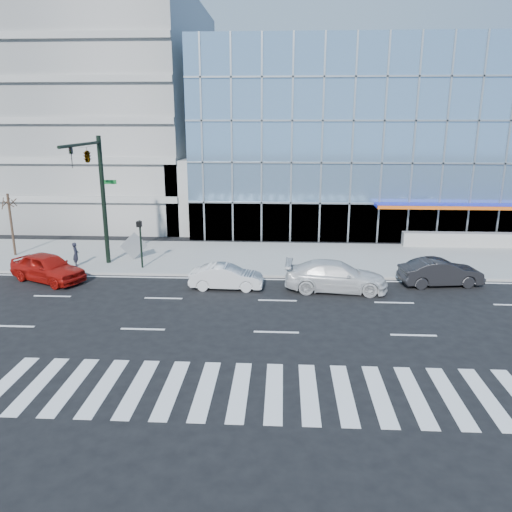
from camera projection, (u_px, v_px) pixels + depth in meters
The scene contains 15 objects.
ground at pixel (277, 300), 25.93m from camera, with size 160.00×160.00×0.00m, color black.
sidewalk at pixel (279, 258), 33.61m from camera, with size 120.00×8.00×0.15m, color gray.
theatre_building at pixel (426, 136), 48.23m from camera, with size 42.00×26.00×15.00m, color #79A1C9.
parking_garage at pixel (80, 110), 49.34m from camera, with size 24.00×24.00×20.00m, color gray.
ramp_block at pixel (211, 193), 42.77m from camera, with size 6.00×8.00×6.00m, color gray.
tower_backdrop at pixel (115, 32), 88.49m from camera, with size 14.00×14.00×48.00m, color gray.
traffic_signal at pixel (92, 171), 29.26m from camera, with size 1.14×5.74×8.00m.
ped_signal_post at pixel (140, 237), 30.56m from camera, with size 0.30×0.33×3.00m.
street_tree_near at pixel (8, 202), 33.08m from camera, with size 1.10×1.10×4.23m.
white_suv at pixel (336, 276), 27.28m from camera, with size 2.27×5.58×1.62m, color silver.
white_sedan at pixel (226, 277), 27.63m from camera, with size 1.41×4.06×1.34m, color silver.
dark_sedan at pixel (441, 272), 28.14m from camera, with size 1.59×4.57×1.50m, color black.
red_sedan at pixel (48, 267), 28.83m from camera, with size 1.94×4.82×1.64m, color #A2120C.
pedestrian at pixel (76, 254), 31.29m from camera, with size 0.55×0.36×1.52m, color black.
tilted_panel at pixel (134, 246), 32.74m from camera, with size 1.30×0.06×1.30m, color gray.
Camera 1 is at (0.21, -24.41, 9.13)m, focal length 35.00 mm.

